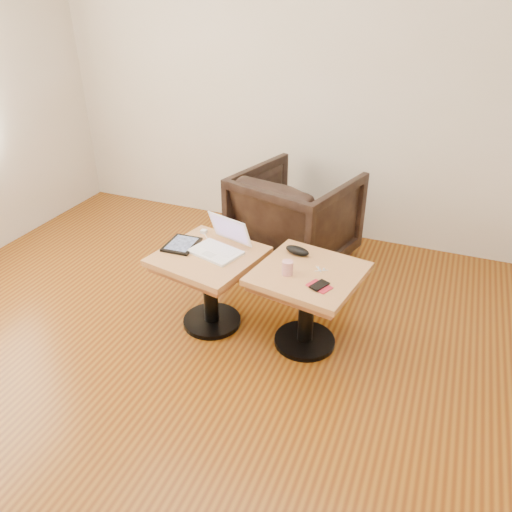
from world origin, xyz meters
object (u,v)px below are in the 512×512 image
at_px(side_table_right, 308,290).
at_px(armchair, 295,218).
at_px(side_table_left, 209,272).
at_px(striped_cup, 287,268).
at_px(laptop, 220,244).

relative_size(side_table_right, armchair, 0.82).
distance_m(side_table_left, side_table_right, 0.63).
bearing_deg(striped_cup, side_table_left, 175.31).
xyz_separation_m(side_table_right, laptop, (-0.58, 0.03, 0.17)).
bearing_deg(laptop, armchair, 95.04).
height_order(laptop, armchair, armchair).
relative_size(side_table_right, laptop, 1.83).
bearing_deg(armchair, side_table_right, 127.91).
relative_size(side_table_left, armchair, 0.83).
bearing_deg(side_table_left, striped_cup, 6.59).
distance_m(side_table_left, laptop, 0.19).
relative_size(side_table_right, striped_cup, 8.12).
height_order(side_table_left, armchair, armchair).
xyz_separation_m(side_table_left, side_table_right, (0.63, 0.03, 0.00)).
bearing_deg(side_table_right, striped_cup, -134.19).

